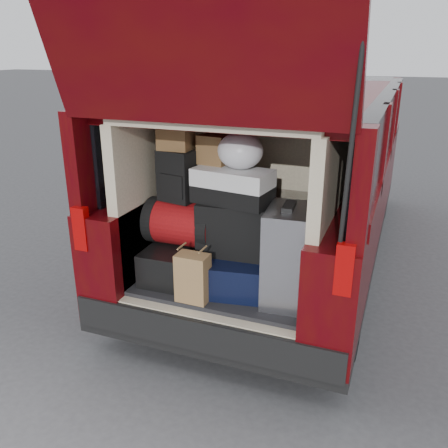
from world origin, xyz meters
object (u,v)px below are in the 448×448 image
at_px(kraft_bag, 193,278).
at_px(red_duffel, 182,223).
at_px(black_soft_case, 237,228).
at_px(twotone_duffel, 233,186).
at_px(silver_roller, 287,255).
at_px(navy_hardshell, 236,271).
at_px(backpack, 177,176).
at_px(black_hardshell, 182,260).

distance_m(kraft_bag, red_duffel, 0.48).
distance_m(black_soft_case, twotone_duffel, 0.30).
height_order(silver_roller, red_duffel, silver_roller).
height_order(navy_hardshell, backpack, backpack).
relative_size(navy_hardshell, backpack, 1.49).
bearing_deg(twotone_duffel, silver_roller, -5.88).
bearing_deg(silver_roller, black_soft_case, 158.66).
bearing_deg(black_hardshell, red_duffel, 99.39).
distance_m(silver_roller, red_duffel, 0.82).
height_order(backpack, twotone_duffel, backpack).
bearing_deg(silver_roller, red_duffel, 168.23).
relative_size(kraft_bag, backpack, 0.92).
xyz_separation_m(black_hardshell, backpack, (-0.03, 0.02, 0.63)).
xyz_separation_m(black_soft_case, twotone_duffel, (-0.03, -0.01, 0.30)).
bearing_deg(kraft_bag, black_hardshell, 127.30).
bearing_deg(kraft_bag, twotone_duffel, 66.67).
distance_m(silver_roller, backpack, 0.95).
distance_m(black_hardshell, twotone_duffel, 0.71).
bearing_deg(black_hardshell, backpack, 142.92).
relative_size(silver_roller, red_duffel, 1.29).
bearing_deg(backpack, twotone_duffel, 10.76).
relative_size(red_duffel, backpack, 1.39).
height_order(kraft_bag, backpack, backpack).
relative_size(silver_roller, twotone_duffel, 1.23).
distance_m(red_duffel, backpack, 0.35).
xyz_separation_m(black_hardshell, black_soft_case, (0.41, 0.04, 0.30)).
bearing_deg(kraft_bag, black_soft_case, 63.79).
bearing_deg(black_hardshell, black_soft_case, 3.47).
relative_size(black_hardshell, silver_roller, 0.95).
bearing_deg(silver_roller, navy_hardshell, 165.68).
bearing_deg(twotone_duffel, navy_hardshell, -34.27).
height_order(silver_roller, twotone_duffel, twotone_duffel).
distance_m(silver_roller, twotone_duffel, 0.59).
xyz_separation_m(kraft_bag, red_duffel, (-0.24, 0.34, 0.24)).
xyz_separation_m(black_hardshell, twotone_duffel, (0.38, 0.02, 0.60)).
xyz_separation_m(red_duffel, backpack, (-0.03, 0.00, 0.34)).
bearing_deg(twotone_duffel, backpack, -171.95).
xyz_separation_m(black_hardshell, red_duffel, (-0.00, 0.02, 0.29)).
height_order(navy_hardshell, black_soft_case, black_soft_case).
bearing_deg(black_soft_case, black_hardshell, -178.81).
bearing_deg(backpack, kraft_bag, -41.17).
height_order(kraft_bag, twotone_duffel, twotone_duffel).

